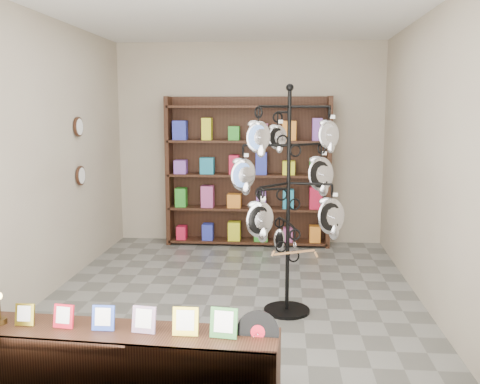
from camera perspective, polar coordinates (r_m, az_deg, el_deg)
The scene contains 6 objects.
ground at distance 5.93m, azimuth -0.76°, elevation -10.98°, with size 5.00×5.00×0.00m, color slate.
room_envelope at distance 5.59m, azimuth -0.80°, elevation 7.18°, with size 5.00×5.00×5.00m.
display_tree at distance 5.18m, azimuth 5.19°, elevation 0.90°, with size 1.22×1.22×2.25m.
front_shelf at distance 3.93m, azimuth -12.14°, elevation -17.73°, with size 2.13×0.56×0.74m.
back_shelving at distance 7.93m, azimuth 0.86°, elevation 1.69°, with size 2.42×0.36×2.20m.
wall_clocks at distance 6.86m, azimuth -16.75°, elevation 4.17°, with size 0.03×0.24×0.84m.
Camera 1 is at (0.56, -5.56, 2.00)m, focal length 40.00 mm.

